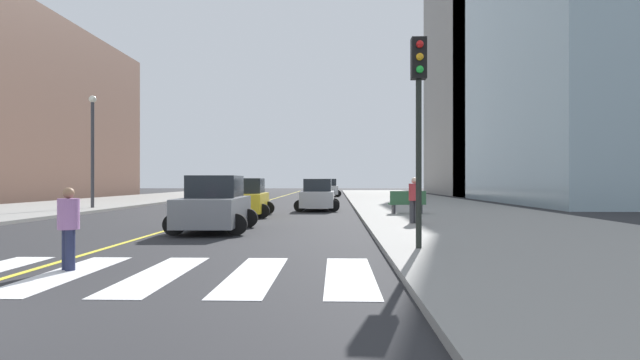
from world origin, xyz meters
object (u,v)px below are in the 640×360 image
car_red_second (217,195)px  street_lamp (93,141)px  park_bench (407,203)px  car_white_sixth (329,188)px  car_black_fifth (224,189)px  pedestrian_waiting_east (414,198)px  pedestrian_crossing (69,225)px  car_yellow_nearest (246,199)px  car_silver_third (318,196)px  car_gray_fourth (214,205)px  traffic_light_near_corner (419,101)px

car_red_second → street_lamp: bearing=-158.3°
park_bench → car_white_sixth: bearing=2.3°
car_black_fifth → pedestrian_waiting_east: (14.16, -30.08, 0.19)m
car_black_fifth → pedestrian_crossing: 39.89m
car_yellow_nearest → pedestrian_waiting_east: (7.50, -5.56, 0.23)m
car_yellow_nearest → street_lamp: (-10.24, 4.93, 3.31)m
car_red_second → car_black_fifth: (-3.39, 16.94, 0.08)m
park_bench → car_red_second: bearing=50.8°
car_yellow_nearest → car_black_fifth: (-6.66, 24.52, 0.04)m
pedestrian_crossing → car_black_fifth: bearing=-40.2°
car_white_sixth → pedestrian_waiting_east: car_white_sixth is taller
car_silver_third → car_black_fifth: car_black_fifth is taller
car_yellow_nearest → car_gray_fourth: (0.20, -7.24, 0.03)m
pedestrian_crossing → pedestrian_waiting_east: 12.55m
pedestrian_crossing → street_lamp: size_ratio=0.24×
car_white_sixth → park_bench: (4.35, -31.24, -0.24)m
car_black_fifth → park_bench: car_black_fifth is taller
car_black_fifth → pedestrian_crossing: (5.84, -39.46, -0.02)m
pedestrian_waiting_east → street_lamp: street_lamp is taller
car_red_second → car_gray_fourth: size_ratio=0.92×
car_gray_fourth → street_lamp: street_lamp is taller
car_white_sixth → street_lamp: bearing=60.6°
car_silver_third → car_white_sixth: car_white_sixth is taller
car_silver_third → pedestrian_waiting_east: pedestrian_waiting_east is taller
car_silver_third → street_lamp: (-13.66, -0.10, 3.32)m
car_red_second → street_lamp: (-6.98, -2.66, 3.35)m
car_yellow_nearest → pedestrian_crossing: (-0.82, -14.94, 0.02)m
car_gray_fourth → park_bench: 10.73m
pedestrian_crossing → pedestrian_waiting_east: (8.33, 9.39, 0.21)m
car_silver_third → car_gray_fourth: size_ratio=0.95×
car_red_second → car_black_fifth: size_ratio=0.91×
car_red_second → park_bench: (11.31, -7.51, -0.16)m
car_silver_third → car_gray_fourth: bearing=75.8°
traffic_light_near_corner → street_lamp: size_ratio=0.75×
park_bench → street_lamp: 19.24m
car_silver_third → pedestrian_waiting_east: bearing=111.6°
traffic_light_near_corner → pedestrian_waiting_east: bearing=-98.2°
car_red_second → pedestrian_crossing: car_red_second is taller
street_lamp → car_gray_fourth: bearing=-49.4°
car_silver_third → car_white_sixth: size_ratio=0.94×
car_red_second → car_gray_fourth: car_gray_fourth is taller
traffic_light_near_corner → car_silver_third: bearing=-80.1°
park_bench → pedestrian_crossing: 17.44m
park_bench → car_gray_fourth: bearing=127.4°
car_black_fifth → car_white_sixth: size_ratio=0.99×
car_white_sixth → traffic_light_near_corner: bearing=92.1°
car_white_sixth → traffic_light_near_corner: size_ratio=0.88×
car_yellow_nearest → car_red_second: (-3.27, 7.59, -0.04)m
car_gray_fourth → street_lamp: size_ratio=0.66×
car_gray_fourth → street_lamp: (-10.45, 12.17, 3.28)m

